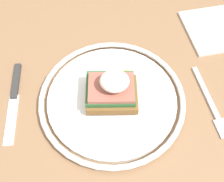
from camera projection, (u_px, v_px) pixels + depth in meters
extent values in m
cube|color=#846042|center=(131.00, 98.00, 0.55)|extent=(1.05, 0.83, 0.03)
cylinder|color=white|center=(112.00, 100.00, 0.53)|extent=(0.24, 0.24, 0.01)
torus|color=white|center=(112.00, 98.00, 0.52)|extent=(0.27, 0.27, 0.01)
cube|color=brown|center=(112.00, 94.00, 0.51)|extent=(0.09, 0.08, 0.02)
cube|color=#2D6033|center=(110.00, 89.00, 0.50)|extent=(0.09, 0.07, 0.01)
cube|color=#9E5647|center=(111.00, 87.00, 0.49)|extent=(0.08, 0.06, 0.01)
ellipsoid|color=white|center=(114.00, 81.00, 0.48)|extent=(0.05, 0.04, 0.03)
cylinder|color=#E5C656|center=(125.00, 78.00, 0.54)|extent=(0.04, 0.04, 0.00)
cube|color=silver|center=(205.00, 91.00, 0.54)|extent=(0.03, 0.12, 0.00)
cube|color=silver|center=(223.00, 128.00, 0.50)|extent=(0.03, 0.04, 0.00)
cube|color=#2D2D2D|center=(16.00, 81.00, 0.55)|extent=(0.02, 0.08, 0.01)
cube|color=silver|center=(11.00, 119.00, 0.51)|extent=(0.02, 0.10, 0.00)
cube|color=white|center=(216.00, 29.00, 0.63)|extent=(0.15, 0.16, 0.01)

